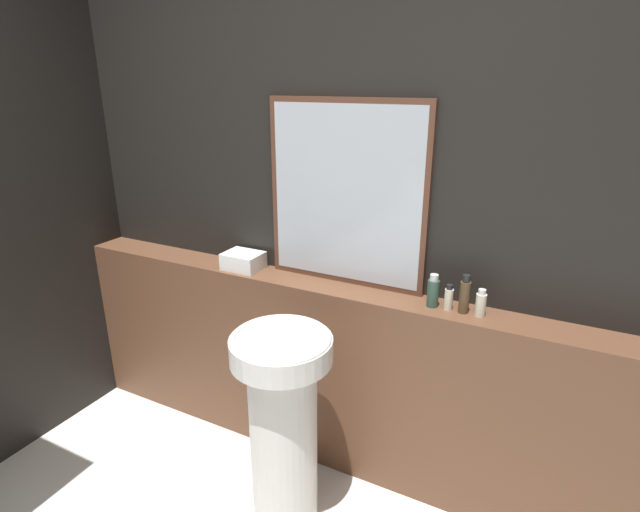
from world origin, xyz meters
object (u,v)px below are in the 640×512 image
object	(u,v)px
towel_stack	(243,261)
body_wash_bottle	(481,304)
pedestal_sink	(283,420)
conditioner_bottle	(449,298)
shampoo_bottle	(433,292)
mirror	(346,195)
lotion_bottle	(465,295)

from	to	relation	value
towel_stack	body_wash_bottle	xyz separation A→B (m)	(1.18, -0.00, 0.01)
pedestal_sink	body_wash_bottle	xyz separation A→B (m)	(0.69, 0.44, 0.51)
body_wash_bottle	conditioner_bottle	bearing A→B (deg)	180.00
pedestal_sink	shampoo_bottle	world-z (taller)	shampoo_bottle
conditioner_bottle	mirror	bearing A→B (deg)	171.12
mirror	towel_stack	world-z (taller)	mirror
pedestal_sink	shampoo_bottle	size ratio (longest dim) A/B	6.31
pedestal_sink	mirror	world-z (taller)	mirror
pedestal_sink	mirror	xyz separation A→B (m)	(0.04, 0.53, 0.88)
conditioner_bottle	pedestal_sink	bearing A→B (deg)	-141.41
pedestal_sink	towel_stack	distance (m)	0.83
pedestal_sink	conditioner_bottle	xyz separation A→B (m)	(0.56, 0.44, 0.51)
pedestal_sink	lotion_bottle	xyz separation A→B (m)	(0.62, 0.44, 0.53)
shampoo_bottle	lotion_bottle	size ratio (longest dim) A/B	0.87
conditioner_bottle	lotion_bottle	world-z (taller)	lotion_bottle
towel_stack	body_wash_bottle	distance (m)	1.18
mirror	towel_stack	size ratio (longest dim) A/B	4.42
shampoo_bottle	body_wash_bottle	xyz separation A→B (m)	(0.20, -0.00, -0.01)
towel_stack	shampoo_bottle	xyz separation A→B (m)	(0.98, 0.00, 0.02)
pedestal_sink	towel_stack	size ratio (longest dim) A/B	4.79
shampoo_bottle	towel_stack	bearing A→B (deg)	180.00
pedestal_sink	lotion_bottle	world-z (taller)	lotion_bottle
shampoo_bottle	conditioner_bottle	world-z (taller)	shampoo_bottle
mirror	conditioner_bottle	xyz separation A→B (m)	(0.52, -0.08, -0.37)
pedestal_sink	lotion_bottle	distance (m)	0.93
mirror	shampoo_bottle	world-z (taller)	mirror
towel_stack	shampoo_bottle	world-z (taller)	shampoo_bottle
mirror	lotion_bottle	world-z (taller)	mirror
lotion_bottle	shampoo_bottle	bearing A→B (deg)	180.00
pedestal_sink	mirror	bearing A→B (deg)	85.78
conditioner_bottle	lotion_bottle	distance (m)	0.07
pedestal_sink	body_wash_bottle	distance (m)	0.97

